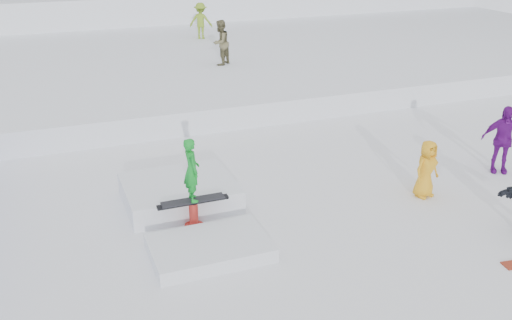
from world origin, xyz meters
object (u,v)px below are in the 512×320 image
object	(u,v)px
walker_ygreen	(201,21)
spectator_yellow	(426,169)
walker_olive	(220,43)
jib_rail_feature	(187,204)
spectator_purple	(502,139)

from	to	relation	value
walker_ygreen	spectator_yellow	size ratio (longest dim) A/B	1.22
walker_ygreen	spectator_yellow	world-z (taller)	walker_ygreen
walker_olive	spectator_yellow	world-z (taller)	walker_olive
walker_olive	walker_ygreen	world-z (taller)	walker_olive
jib_rail_feature	spectator_yellow	bearing A→B (deg)	-10.81
walker_olive	walker_ygreen	bearing A→B (deg)	-138.56
spectator_yellow	spectator_purple	bearing A→B (deg)	-2.32
walker_olive	spectator_purple	world-z (taller)	walker_olive
spectator_purple	spectator_yellow	world-z (taller)	spectator_purple
walker_olive	jib_rail_feature	distance (m)	11.78
walker_olive	spectator_yellow	xyz separation A→B (m)	(1.41, -11.96, -0.98)
walker_olive	jib_rail_feature	xyz separation A→B (m)	(-4.33, -10.86, -1.41)
spectator_purple	jib_rail_feature	distance (m)	8.59
walker_ygreen	jib_rail_feature	distance (m)	17.50
spectator_purple	spectator_yellow	xyz separation A→B (m)	(-2.80, -0.53, -0.20)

